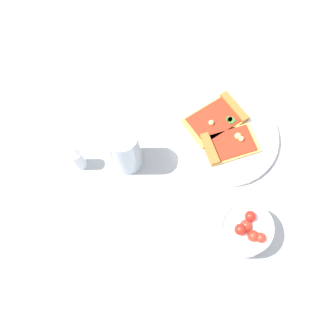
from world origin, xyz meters
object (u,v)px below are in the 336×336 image
object	(u,v)px
plate	(225,136)
pizza_slice_far	(226,145)
pepper_shaker	(77,158)
soda_glass	(125,150)
salad_bowl	(245,229)
pizza_slice_near	(218,118)

from	to	relation	value
plate	pizza_slice_far	xyz separation A→B (m)	(0.01, 0.03, 0.01)
pepper_shaker	soda_glass	bearing A→B (deg)	162.14
plate	pepper_shaker	xyz separation A→B (m)	(0.34, -0.06, 0.03)
plate	salad_bowl	world-z (taller)	salad_bowl
pizza_slice_far	soda_glass	xyz separation A→B (m)	(0.23, -0.06, 0.04)
pizza_slice_near	soda_glass	xyz separation A→B (m)	(0.24, 0.02, 0.04)
pizza_slice_far	pepper_shaker	distance (m)	0.34
plate	soda_glass	size ratio (longest dim) A/B	1.92
pizza_slice_near	plate	bearing A→B (deg)	87.78
pizza_slice_near	soda_glass	distance (m)	0.25
pizza_slice_near	salad_bowl	bearing A→B (deg)	75.75
soda_glass	pepper_shaker	world-z (taller)	soda_glass
pizza_slice_far	soda_glass	size ratio (longest dim) A/B	0.99
plate	pizza_slice_far	bearing A→B (deg)	64.21
plate	salad_bowl	size ratio (longest dim) A/B	2.25
salad_bowl	plate	bearing A→B (deg)	-106.69
plate	pepper_shaker	world-z (taller)	pepper_shaker
salad_bowl	pepper_shaker	world-z (taller)	same
pepper_shaker	plate	bearing A→B (deg)	169.31
plate	salad_bowl	bearing A→B (deg)	73.31
pizza_slice_far	pepper_shaker	bearing A→B (deg)	-15.18
salad_bowl	soda_glass	size ratio (longest dim) A/B	0.86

